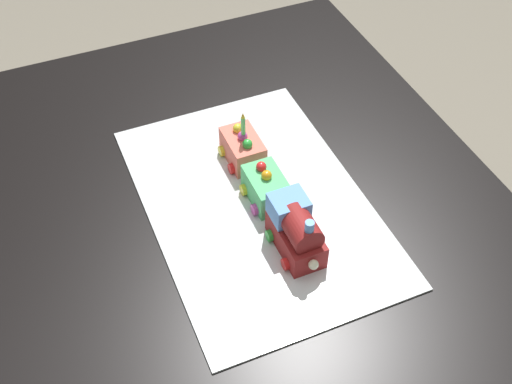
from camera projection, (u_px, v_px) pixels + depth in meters
The scene contains 6 objects.
dining_table at pixel (257, 272), 1.26m from camera, with size 1.40×1.00×0.74m.
cake_board at pixel (256, 203), 1.24m from camera, with size 0.60×0.40×0.00m, color silver.
cake_locomotive at pixel (296, 230), 1.13m from camera, with size 0.14×0.08×0.12m.
cake_car_tanker_mint_green at pixel (266, 188), 1.23m from camera, with size 0.10×0.08×0.07m.
cake_car_flatbed_coral at pixel (243, 148), 1.30m from camera, with size 0.10×0.08×0.07m.
birthday_candle at pixel (243, 124), 1.25m from camera, with size 0.01×0.01×0.05m.
Camera 1 is at (-0.69, 0.30, 1.66)m, focal length 45.65 mm.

